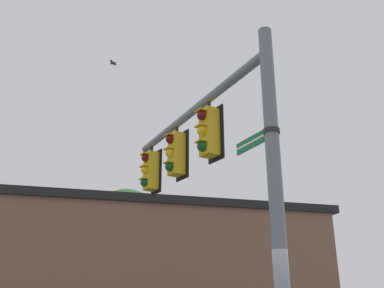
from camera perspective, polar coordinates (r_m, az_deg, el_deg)
name	(u,v)px	position (r m, az deg, el deg)	size (l,w,h in m)	color
signal_pole	(276,203)	(7.04, 10.97, -7.61)	(0.24, 0.24, 6.43)	slate
mast_arm	(191,112)	(10.23, -0.08, 4.15)	(0.19, 0.19, 5.78)	slate
traffic_light_nearest_pole	(209,132)	(9.24, 2.18, 1.58)	(0.54, 0.49, 1.31)	black
traffic_light_mid_inner	(176,154)	(10.57, -2.13, -1.29)	(0.54, 0.49, 1.31)	black
traffic_light_mid_outer	(150,171)	(11.97, -5.46, -3.51)	(0.54, 0.49, 1.31)	black
street_name_sign	(261,137)	(7.62, 9.01, 0.89)	(1.17, 0.28, 0.22)	#147238
bird_flying	(113,63)	(14.53, -10.26, 10.36)	(0.27, 0.31, 0.07)	#4C4742
storefront_building	(150,278)	(17.94, -5.45, -17.08)	(10.04, 14.81, 5.38)	brown
tree_by_storefront	(125,229)	(23.07, -8.70, -10.90)	(4.06, 4.06, 7.46)	#4C3823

